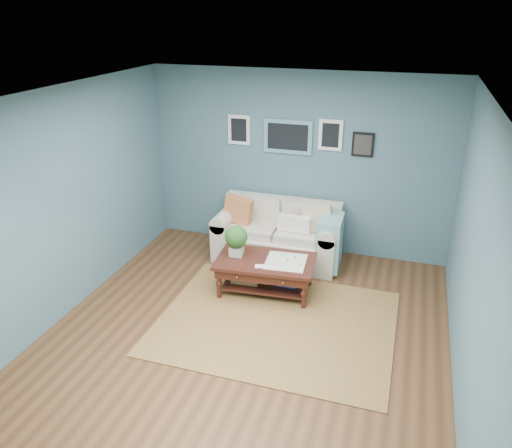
% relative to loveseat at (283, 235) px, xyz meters
% --- Properties ---
extents(room_shell, '(5.00, 5.02, 2.70)m').
position_rel_loveseat_xyz_m(room_shell, '(0.08, -1.97, 0.97)').
color(room_shell, brown).
rests_on(room_shell, ground).
extents(area_rug, '(2.77, 2.21, 0.01)m').
position_rel_loveseat_xyz_m(area_rug, '(0.35, -1.64, -0.38)').
color(area_rug, brown).
rests_on(area_rug, ground).
extents(loveseat, '(1.87, 0.85, 0.96)m').
position_rel_loveseat_xyz_m(loveseat, '(0.00, 0.00, 0.00)').
color(loveseat, beige).
rests_on(loveseat, ground).
extents(coffee_table, '(1.33, 0.85, 0.89)m').
position_rel_loveseat_xyz_m(coffee_table, '(-0.05, -1.00, 0.00)').
color(coffee_table, black).
rests_on(coffee_table, ground).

